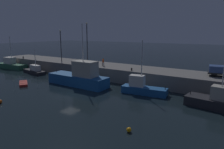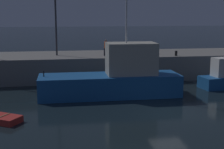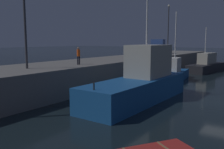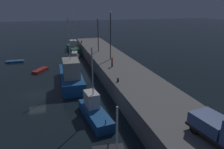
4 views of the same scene
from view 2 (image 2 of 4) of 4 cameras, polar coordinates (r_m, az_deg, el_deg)
The scene contains 6 objects.
ground_plane at distance 24.69m, azimuth 9.84°, elevation -6.59°, with size 320.00×320.00×0.00m, color black.
pier_quay at distance 38.19m, azimuth 2.76°, elevation 1.71°, with size 73.61×7.59×2.67m.
fishing_trawler_red at distance 28.92m, azimuth 0.61°, elevation -0.62°, with size 12.35×3.56×11.24m.
lamp_post_east at distance 36.37m, azimuth -9.81°, elevation 11.66°, with size 0.44×0.44×9.27m.
dockworker at distance 35.72m, azimuth -1.08°, elevation 4.87°, with size 0.46×0.38×1.75m.
bollard_central at distance 36.39m, azimuth 11.06°, elevation 3.63°, with size 0.28×0.28×0.54m, color black.
Camera 2 is at (-7.88, -22.25, 7.23)m, focal length 52.67 mm.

